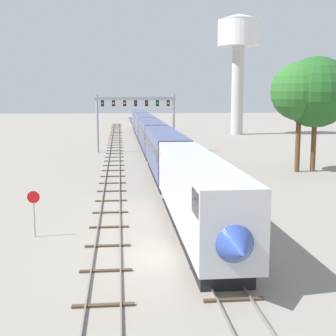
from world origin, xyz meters
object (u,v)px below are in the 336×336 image
(signal_gantry, at_px, (136,110))
(water_tower, at_px, (238,42))
(passenger_train, at_px, (151,135))
(stop_sign, at_px, (34,207))
(trackside_tree_mid, at_px, (316,92))
(trackside_tree_left, at_px, (300,92))

(signal_gantry, relative_size, water_tower, 0.47)
(passenger_train, relative_size, water_tower, 4.21)
(stop_sign, bearing_deg, trackside_tree_mid, 40.37)
(passenger_train, height_order, trackside_tree_left, trackside_tree_left)
(water_tower, bearing_deg, trackside_tree_left, -96.17)
(passenger_train, distance_m, trackside_tree_left, 25.92)
(passenger_train, height_order, water_tower, water_tower)
(trackside_tree_left, xyz_separation_m, trackside_tree_mid, (1.86, 0.06, -0.06))
(passenger_train, xyz_separation_m, stop_sign, (-10.00, -42.96, -0.74))
(trackside_tree_left, bearing_deg, trackside_tree_mid, 2.00)
(water_tower, bearing_deg, stop_sign, -112.51)
(water_tower, xyz_separation_m, trackside_tree_mid, (-3.69, -51.24, -10.76))
(passenger_train, height_order, signal_gantry, signal_gantry)
(signal_gantry, height_order, trackside_tree_mid, trackside_tree_mid)
(signal_gantry, height_order, water_tower, water_tower)
(trackside_tree_left, bearing_deg, signal_gantry, 129.98)
(stop_sign, height_order, trackside_tree_mid, trackside_tree_mid)
(trackside_tree_left, relative_size, trackside_tree_mid, 0.95)
(stop_sign, distance_m, trackside_tree_left, 34.85)
(trackside_tree_left, bearing_deg, water_tower, 83.83)
(trackside_tree_mid, bearing_deg, stop_sign, -139.63)
(stop_sign, relative_size, trackside_tree_left, 0.24)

